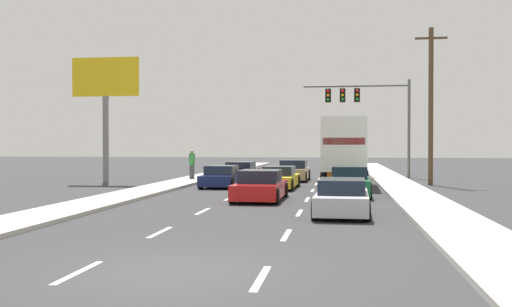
{
  "coord_description": "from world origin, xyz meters",
  "views": [
    {
      "loc": [
        3.07,
        -10.63,
        2.36
      ],
      "look_at": [
        -0.42,
        13.94,
        1.97
      ],
      "focal_mm": 41.45,
      "sensor_mm": 36.0,
      "label": 1
    }
  ],
  "objects_px": {
    "car_silver": "(342,198)",
    "pedestrian_near_corner": "(192,164)",
    "car_tan": "(294,171)",
    "box_truck": "(345,148)",
    "car_navy": "(223,177)",
    "traffic_signal_mast": "(360,102)",
    "car_maroon": "(241,172)",
    "car_green": "(350,183)",
    "car_red": "(260,187)",
    "car_yellow": "(279,178)",
    "utility_pole_mid": "(431,104)",
    "roadside_billboard": "(106,93)"
  },
  "relations": [
    {
      "from": "car_tan",
      "to": "car_silver",
      "type": "height_order",
      "value": "car_tan"
    },
    {
      "from": "car_green",
      "to": "roadside_billboard",
      "type": "xyz_separation_m",
      "value": [
        -14.53,
        7.2,
        4.86
      ]
    },
    {
      "from": "car_yellow",
      "to": "pedestrian_near_corner",
      "type": "relative_size",
      "value": 2.46
    },
    {
      "from": "box_truck",
      "to": "roadside_billboard",
      "type": "bearing_deg",
      "value": -179.59
    },
    {
      "from": "car_tan",
      "to": "car_silver",
      "type": "relative_size",
      "value": 0.95
    },
    {
      "from": "car_green",
      "to": "car_red",
      "type": "bearing_deg",
      "value": -147.78
    },
    {
      "from": "car_silver",
      "to": "traffic_signal_mast",
      "type": "height_order",
      "value": "traffic_signal_mast"
    },
    {
      "from": "car_tan",
      "to": "traffic_signal_mast",
      "type": "xyz_separation_m",
      "value": [
        4.39,
        4.16,
        4.72
      ]
    },
    {
      "from": "box_truck",
      "to": "car_green",
      "type": "relative_size",
      "value": 2.06
    },
    {
      "from": "pedestrian_near_corner",
      "to": "box_truck",
      "type": "bearing_deg",
      "value": -16.28
    },
    {
      "from": "car_yellow",
      "to": "car_silver",
      "type": "bearing_deg",
      "value": -73.78
    },
    {
      "from": "car_tan",
      "to": "box_truck",
      "type": "height_order",
      "value": "box_truck"
    },
    {
      "from": "car_navy",
      "to": "car_green",
      "type": "relative_size",
      "value": 1.06
    },
    {
      "from": "car_yellow",
      "to": "car_silver",
      "type": "distance_m",
      "value": 11.71
    },
    {
      "from": "car_red",
      "to": "traffic_signal_mast",
      "type": "bearing_deg",
      "value": 74.97
    },
    {
      "from": "car_maroon",
      "to": "car_red",
      "type": "relative_size",
      "value": 1.01
    },
    {
      "from": "car_navy",
      "to": "car_red",
      "type": "bearing_deg",
      "value": -67.09
    },
    {
      "from": "car_tan",
      "to": "car_navy",
      "type": "bearing_deg",
      "value": -118.92
    },
    {
      "from": "car_tan",
      "to": "roadside_billboard",
      "type": "relative_size",
      "value": 0.58
    },
    {
      "from": "car_maroon",
      "to": "car_navy",
      "type": "bearing_deg",
      "value": -89.7
    },
    {
      "from": "car_silver",
      "to": "pedestrian_near_corner",
      "type": "distance_m",
      "value": 19.64
    },
    {
      "from": "car_tan",
      "to": "roadside_billboard",
      "type": "distance_m",
      "value": 12.77
    },
    {
      "from": "box_truck",
      "to": "traffic_signal_mast",
      "type": "xyz_separation_m",
      "value": [
        1.13,
        8.0,
        3.19
      ]
    },
    {
      "from": "traffic_signal_mast",
      "to": "car_green",
      "type": "bearing_deg",
      "value": -93.68
    },
    {
      "from": "utility_pole_mid",
      "to": "pedestrian_near_corner",
      "type": "height_order",
      "value": "utility_pole_mid"
    },
    {
      "from": "car_navy",
      "to": "car_tan",
      "type": "relative_size",
      "value": 1.03
    },
    {
      "from": "car_yellow",
      "to": "car_silver",
      "type": "xyz_separation_m",
      "value": [
        3.27,
        -11.24,
        0.02
      ]
    },
    {
      "from": "car_green",
      "to": "traffic_signal_mast",
      "type": "distance_m",
      "value": 16.04
    },
    {
      "from": "car_silver",
      "to": "pedestrian_near_corner",
      "type": "bearing_deg",
      "value": 119.11
    },
    {
      "from": "car_tan",
      "to": "utility_pole_mid",
      "type": "height_order",
      "value": "utility_pole_mid"
    },
    {
      "from": "car_maroon",
      "to": "pedestrian_near_corner",
      "type": "bearing_deg",
      "value": -158.28
    },
    {
      "from": "car_tan",
      "to": "car_green",
      "type": "xyz_separation_m",
      "value": [
        3.4,
        -11.14,
        0.0
      ]
    },
    {
      "from": "car_tan",
      "to": "pedestrian_near_corner",
      "type": "relative_size",
      "value": 2.36
    },
    {
      "from": "car_red",
      "to": "car_navy",
      "type": "bearing_deg",
      "value": 112.91
    },
    {
      "from": "car_navy",
      "to": "traffic_signal_mast",
      "type": "relative_size",
      "value": 0.61
    },
    {
      "from": "car_navy",
      "to": "car_red",
      "type": "relative_size",
      "value": 0.99
    },
    {
      "from": "roadside_billboard",
      "to": "car_red",
      "type": "bearing_deg",
      "value": -41.61
    },
    {
      "from": "car_yellow",
      "to": "roadside_billboard",
      "type": "xyz_separation_m",
      "value": [
        -10.9,
        2.95,
        4.93
      ]
    },
    {
      "from": "car_green",
      "to": "roadside_billboard",
      "type": "distance_m",
      "value": 16.93
    },
    {
      "from": "car_green",
      "to": "pedestrian_near_corner",
      "type": "bearing_deg",
      "value": 134.31
    },
    {
      "from": "car_yellow",
      "to": "car_green",
      "type": "xyz_separation_m",
      "value": [
        3.63,
        -4.24,
        0.07
      ]
    },
    {
      "from": "car_navy",
      "to": "utility_pole_mid",
      "type": "distance_m",
      "value": 12.67
    },
    {
      "from": "box_truck",
      "to": "car_silver",
      "type": "height_order",
      "value": "box_truck"
    },
    {
      "from": "car_yellow",
      "to": "traffic_signal_mast",
      "type": "height_order",
      "value": "traffic_signal_mast"
    },
    {
      "from": "car_navy",
      "to": "traffic_signal_mast",
      "type": "bearing_deg",
      "value": 53.0
    },
    {
      "from": "car_maroon",
      "to": "car_yellow",
      "type": "xyz_separation_m",
      "value": [
        3.24,
        -7.12,
        -0.02
      ]
    },
    {
      "from": "car_navy",
      "to": "box_truck",
      "type": "relative_size",
      "value": 0.51
    },
    {
      "from": "box_truck",
      "to": "pedestrian_near_corner",
      "type": "relative_size",
      "value": 4.72
    },
    {
      "from": "car_maroon",
      "to": "car_tan",
      "type": "distance_m",
      "value": 3.48
    },
    {
      "from": "car_yellow",
      "to": "traffic_signal_mast",
      "type": "relative_size",
      "value": 0.62
    }
  ]
}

